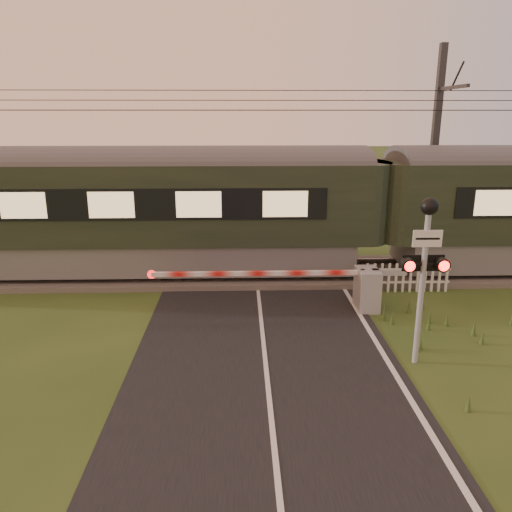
{
  "coord_description": "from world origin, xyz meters",
  "views": [
    {
      "loc": [
        -0.53,
        -10.01,
        5.36
      ],
      "look_at": [
        -0.11,
        3.2,
        1.61
      ],
      "focal_mm": 35.0,
      "sensor_mm": 36.0,
      "label": 1
    }
  ],
  "objects_px": {
    "boom_gate": "(356,287)",
    "crossing_signal": "(425,253)",
    "train": "(378,208)",
    "catenary_mast": "(435,151)",
    "picket_fence": "(407,277)"
  },
  "relations": [
    {
      "from": "train",
      "to": "boom_gate",
      "type": "relative_size",
      "value": 6.02
    },
    {
      "from": "train",
      "to": "crossing_signal",
      "type": "relative_size",
      "value": 11.72
    },
    {
      "from": "picket_fence",
      "to": "boom_gate",
      "type": "bearing_deg",
      "value": -144.43
    },
    {
      "from": "train",
      "to": "crossing_signal",
      "type": "height_order",
      "value": "train"
    },
    {
      "from": "train",
      "to": "picket_fence",
      "type": "height_order",
      "value": "train"
    },
    {
      "from": "train",
      "to": "catenary_mast",
      "type": "xyz_separation_m",
      "value": [
        2.62,
        2.24,
        1.73
      ]
    },
    {
      "from": "catenary_mast",
      "to": "train",
      "type": "bearing_deg",
      "value": -139.58
    },
    {
      "from": "boom_gate",
      "to": "picket_fence",
      "type": "relative_size",
      "value": 2.64
    },
    {
      "from": "picket_fence",
      "to": "crossing_signal",
      "type": "bearing_deg",
      "value": -105.6
    },
    {
      "from": "picket_fence",
      "to": "train",
      "type": "bearing_deg",
      "value": 105.84
    },
    {
      "from": "crossing_signal",
      "to": "picket_fence",
      "type": "height_order",
      "value": "crossing_signal"
    },
    {
      "from": "crossing_signal",
      "to": "boom_gate",
      "type": "bearing_deg",
      "value": 101.4
    },
    {
      "from": "boom_gate",
      "to": "picket_fence",
      "type": "bearing_deg",
      "value": 35.57
    },
    {
      "from": "boom_gate",
      "to": "crossing_signal",
      "type": "relative_size",
      "value": 1.95
    },
    {
      "from": "train",
      "to": "picket_fence",
      "type": "xyz_separation_m",
      "value": [
        0.54,
        -1.89,
        -1.84
      ]
    }
  ]
}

